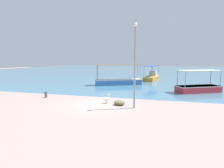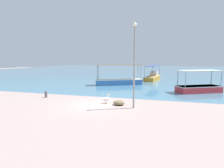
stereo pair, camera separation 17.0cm
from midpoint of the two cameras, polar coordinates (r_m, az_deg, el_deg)
The scene contains 9 objects.
ground at distance 14.35m, azimuth -6.46°, elevation -6.76°, with size 120.00×120.00×0.00m, color gray.
harbor_water at distance 61.24m, azimuth 10.08°, elevation 4.41°, with size 110.00×90.00×0.00m, color teal.
fishing_boat_far_right at distance 25.44m, azimuth 1.96°, elevation 1.05°, with size 6.67×4.25×2.95m.
fishing_boat_outer at distance 32.73m, azimuth 12.75°, elevation 2.43°, with size 2.80×6.16×2.55m.
fishing_boat_center at distance 21.83m, azimuth 26.11°, elevation -1.04°, with size 5.18×3.78×2.48m.
pelican at distance 14.67m, azimuth -2.04°, elevation -4.88°, with size 0.72×0.55×0.80m.
lamp_post at distance 12.95m, azimuth 7.12°, elevation 7.23°, with size 0.28×0.28×6.24m.
mooring_bollard at distance 18.06m, azimuth -21.03°, elevation -3.09°, with size 0.24×0.24×0.64m.
net_pile at distance 14.17m, azimuth 2.08°, elevation -6.11°, with size 0.91×0.77×0.38m, color brown.
Camera 1 is at (5.00, -12.94, 3.62)m, focal length 28.00 mm.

